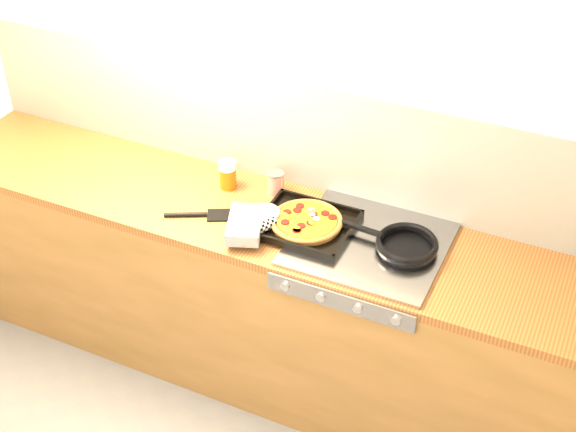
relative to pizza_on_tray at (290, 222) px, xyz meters
The scene contains 9 objects.
room_shell 0.41m from the pizza_on_tray, 109.82° to the left, with size 3.20×3.20×3.20m.
counter_run 0.51m from the pizza_on_tray, 159.83° to the left, with size 3.20×0.62×0.90m.
stovetop 0.34m from the pizza_on_tray, ahead, with size 0.60×0.56×0.02m, color gray.
pizza_on_tray is the anchor object (origin of this frame).
frying_pan 0.48m from the pizza_on_tray, ahead, with size 0.42×0.27×0.04m.
tomato_can 0.28m from the pizza_on_tray, 127.94° to the left, with size 0.09×0.09×0.11m.
juice_glass 0.42m from the pizza_on_tray, 155.65° to the left, with size 0.09×0.09×0.13m.
wooden_spoon 0.22m from the pizza_on_tray, 86.12° to the left, with size 0.30×0.06×0.02m.
black_spatula 0.39m from the pizza_on_tray, 169.16° to the right, with size 0.27×0.17×0.02m.
Camera 1 is at (1.22, -1.32, 2.89)m, focal length 50.00 mm.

